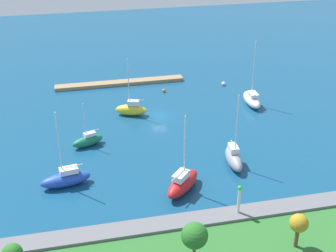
# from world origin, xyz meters

# --- Properties ---
(water) EXTENTS (160.00, 160.00, 0.00)m
(water) POSITION_xyz_m (0.00, 0.00, 0.00)
(water) COLOR navy
(water) RESTS_ON ground
(pier_dock) EXTENTS (25.87, 2.18, 0.68)m
(pier_dock) POSITION_xyz_m (4.72, -15.97, 0.34)
(pier_dock) COLOR #997A56
(pier_dock) RESTS_ON ground
(breakwater) EXTENTS (59.97, 2.69, 1.27)m
(breakwater) POSITION_xyz_m (0.00, 30.43, 0.64)
(breakwater) COLOR slate
(breakwater) RESTS_ON ground
(harbor_beacon) EXTENTS (0.56, 0.56, 3.73)m
(harbor_beacon) POSITION_xyz_m (-3.21, 30.43, 3.42)
(harbor_beacon) COLOR silver
(harbor_beacon) RESTS_ON breakwater
(park_tree_center) EXTENTS (2.75, 2.75, 5.06)m
(park_tree_center) POSITION_xyz_m (4.11, 37.17, 4.59)
(park_tree_center) COLOR brown
(park_tree_center) RESTS_ON shoreline_park
(park_tree_mideast) EXTENTS (2.03, 2.03, 4.15)m
(park_tree_mideast) POSITION_xyz_m (-7.36, 37.07, 3.97)
(park_tree_mideast) COLOR brown
(park_tree_mideast) RESTS_ON shoreline_park
(sailboat_white_far_north) EXTENTS (2.67, 6.80, 12.00)m
(sailboat_white_far_north) POSITION_xyz_m (-17.47, -0.70, 1.14)
(sailboat_white_far_north) COLOR white
(sailboat_white_far_north) RESTS_ON water
(sailboat_gray_off_beacon) EXTENTS (2.50, 6.38, 11.15)m
(sailboat_gray_off_beacon) POSITION_xyz_m (-7.03, 18.43, 1.23)
(sailboat_gray_off_beacon) COLOR gray
(sailboat_gray_off_beacon) RESTS_ON water
(sailboat_green_mid_basin) EXTENTS (5.26, 3.30, 7.23)m
(sailboat_green_mid_basin) POSITION_xyz_m (12.86, 8.01, 0.91)
(sailboat_green_mid_basin) COLOR #19724C
(sailboat_green_mid_basin) RESTS_ON water
(sailboat_blue_far_south) EXTENTS (6.95, 3.22, 10.92)m
(sailboat_blue_far_south) POSITION_xyz_m (16.50, 18.31, 1.09)
(sailboat_blue_far_south) COLOR #2347B2
(sailboat_blue_far_south) RESTS_ON water
(sailboat_red_east_end) EXTENTS (6.43, 6.67, 10.83)m
(sailboat_red_east_end) POSITION_xyz_m (1.66, 23.02, 1.27)
(sailboat_red_east_end) COLOR red
(sailboat_red_east_end) RESTS_ON water
(sailboat_yellow_along_channel) EXTENTS (5.76, 3.52, 10.27)m
(sailboat_yellow_along_channel) POSITION_xyz_m (4.65, -1.32, 1.13)
(sailboat_yellow_along_channel) COLOR yellow
(sailboat_yellow_along_channel) RESTS_ON water
(mooring_buoy_orange) EXTENTS (0.64, 0.64, 0.64)m
(mooring_buoy_orange) POSITION_xyz_m (-3.12, -10.18, 0.32)
(mooring_buoy_orange) COLOR orange
(mooring_buoy_orange) RESTS_ON water
(mooring_buoy_white) EXTENTS (0.78, 0.78, 0.78)m
(mooring_buoy_white) POSITION_xyz_m (-15.55, -10.84, 0.39)
(mooring_buoy_white) COLOR white
(mooring_buoy_white) RESTS_ON water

